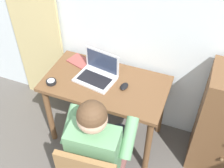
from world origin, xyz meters
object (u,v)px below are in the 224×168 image
at_px(desk, 106,92).
at_px(laptop, 97,73).
at_px(person_seated, 99,141).
at_px(notebook_pad, 79,61).
at_px(desk_clock, 51,82).
at_px(computer_mouse, 124,86).

bearing_deg(desk, laptop, 158.51).
distance_m(desk, person_seated, 0.58).
height_order(desk, person_seated, person_seated).
height_order(person_seated, notebook_pad, person_seated).
bearing_deg(desk_clock, laptop, 32.21).
bearing_deg(notebook_pad, person_seated, -36.55).
height_order(desk_clock, notebook_pad, desk_clock).
xyz_separation_m(person_seated, laptop, (-0.27, 0.59, 0.13)).
height_order(person_seated, laptop, person_seated).
xyz_separation_m(computer_mouse, desk_clock, (-0.62, -0.18, -0.00)).
relative_size(desk, desk_clock, 12.22).
relative_size(laptop, notebook_pad, 1.79).
height_order(laptop, computer_mouse, laptop).
relative_size(computer_mouse, desk_clock, 1.11).
distance_m(person_seated, notebook_pad, 0.90).
distance_m(desk, computer_mouse, 0.22).
xyz_separation_m(desk_clock, notebook_pad, (0.09, 0.37, -0.01)).
height_order(desk, laptop, laptop).
xyz_separation_m(person_seated, notebook_pad, (-0.52, 0.73, 0.08)).
relative_size(desk, laptop, 2.92).
bearing_deg(computer_mouse, person_seated, -82.60).
bearing_deg(laptop, computer_mouse, -8.78).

